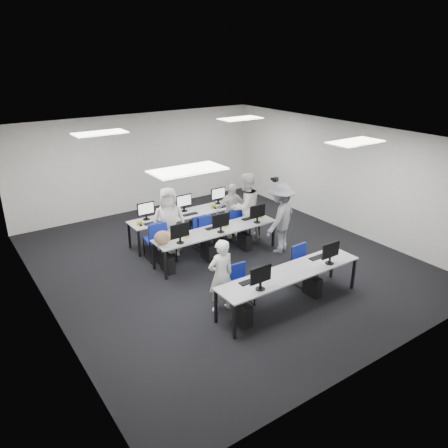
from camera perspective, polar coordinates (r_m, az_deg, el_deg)
room at (r=10.07m, az=-0.37°, el=2.93°), size 9.00×9.02×3.00m
ceiling_panels at (r=9.69m, az=-0.39°, el=11.27°), size 5.20×4.60×0.02m
desk_front at (r=8.68m, az=8.64°, el=-6.49°), size 3.20×0.70×0.73m
desk_mid at (r=10.52m, az=-0.97°, el=-1.00°), size 3.20×0.70×0.73m
desk_back at (r=11.63m, az=-4.79°, el=1.21°), size 3.20×0.70×0.73m
equipment_front at (r=8.71m, az=7.66°, el=-8.76°), size 2.51×0.41×1.19m
equipment_mid at (r=10.54m, az=-1.77°, el=-2.88°), size 2.91×0.41×1.19m
equipment_back at (r=11.85m, az=-3.98°, el=-0.04°), size 2.91×0.41×1.19m
chair_0 at (r=8.83m, az=2.27°, el=-8.85°), size 0.42×0.46×0.82m
chair_1 at (r=9.67m, az=10.34°, el=-6.19°), size 0.45×0.49×0.87m
chair_2 at (r=10.62m, az=-7.83°, el=-3.27°), size 0.47×0.51×0.93m
chair_3 at (r=11.13m, az=-2.72°, el=-2.01°), size 0.42×0.45×0.84m
chair_4 at (r=11.56m, az=2.01°, el=-1.06°), size 0.44×0.48×0.85m
chair_5 at (r=10.75m, az=-8.91°, el=-2.92°), size 0.53×0.57×0.98m
chair_6 at (r=11.44m, az=-2.96°, el=-1.36°), size 0.42×0.45×0.83m
chair_7 at (r=11.76m, az=0.84°, el=-0.57°), size 0.47×0.51×0.88m
handbag at (r=9.77m, az=-8.05°, el=-1.76°), size 0.42×0.30×0.32m
student_0 at (r=8.37m, az=-0.40°, el=-6.79°), size 0.56×0.38×1.50m
student_1 at (r=11.47m, az=2.82°, el=2.22°), size 0.90×0.71×1.83m
student_2 at (r=10.74m, az=-7.20°, el=0.33°), size 0.98×0.81×1.71m
student_3 at (r=11.72m, az=0.99°, el=1.77°), size 0.92×0.51×1.48m
photographer at (r=10.85m, az=7.38°, el=0.78°), size 1.33×1.06×1.80m
dslr_camera at (r=10.62m, az=6.75°, el=5.80°), size 0.20×0.22×0.10m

